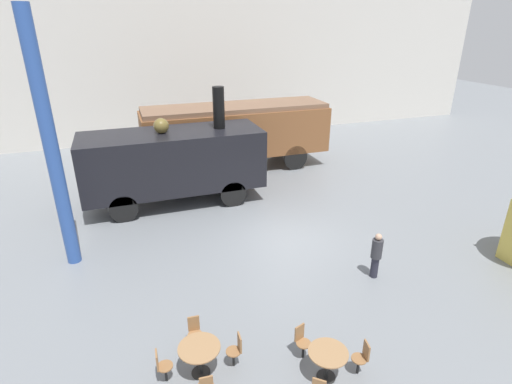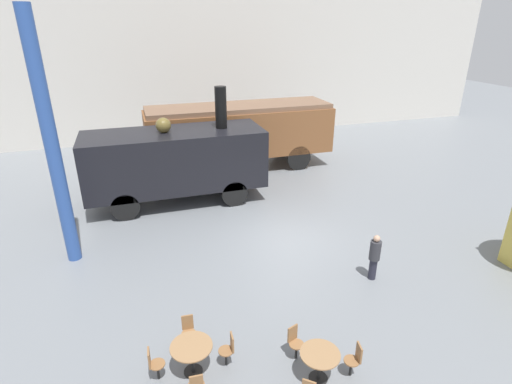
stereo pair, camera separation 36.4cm
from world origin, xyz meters
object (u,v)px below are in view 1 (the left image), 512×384
at_px(steam_locomotive, 174,160).
at_px(visitor_person, 376,254).
at_px(cafe_table_mid, 328,357).
at_px(passenger_coach_wooden, 236,130).
at_px(cafe_table_near, 199,352).

bearing_deg(steam_locomotive, visitor_person, -57.26).
bearing_deg(cafe_table_mid, passenger_coach_wooden, 81.65).
relative_size(cafe_table_near, visitor_person, 0.63).
height_order(passenger_coach_wooden, cafe_table_mid, passenger_coach_wooden).
relative_size(steam_locomotive, cafe_table_near, 7.87).
bearing_deg(cafe_table_near, steam_locomotive, 84.38).
height_order(steam_locomotive, visitor_person, steam_locomotive).
bearing_deg(passenger_coach_wooden, cafe_table_mid, -98.35).
relative_size(steam_locomotive, visitor_person, 4.93).
bearing_deg(passenger_coach_wooden, steam_locomotive, -137.96).
bearing_deg(visitor_person, cafe_table_mid, -137.74).
xyz_separation_m(cafe_table_near, cafe_table_mid, (2.70, -1.06, -0.03)).
bearing_deg(cafe_table_near, cafe_table_mid, -21.40).
bearing_deg(steam_locomotive, cafe_table_mid, -80.94).
distance_m(passenger_coach_wooden, cafe_table_near, 14.17).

